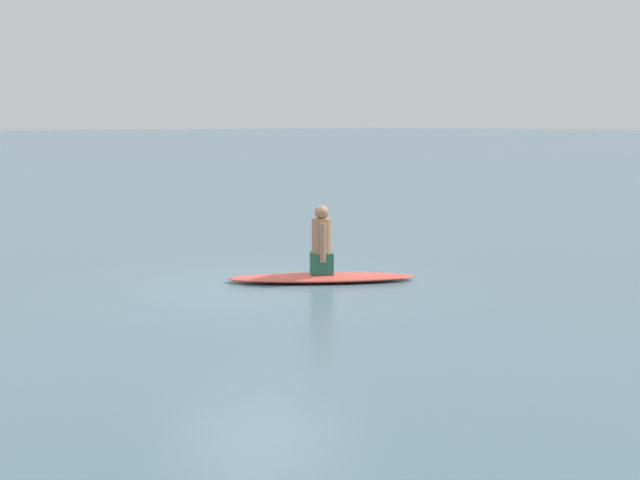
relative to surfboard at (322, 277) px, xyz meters
name	(u,v)px	position (x,y,z in m)	size (l,w,h in m)	color
ground_plane	(260,286)	(0.92, -0.31, -0.06)	(400.00, 400.00, 0.00)	slate
surfboard	(322,277)	(0.00, 0.00, 0.00)	(2.82, 0.70, 0.12)	#D84C3F
person_paddler	(322,243)	(0.00, 0.00, 0.52)	(0.44, 0.42, 1.03)	#26664C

